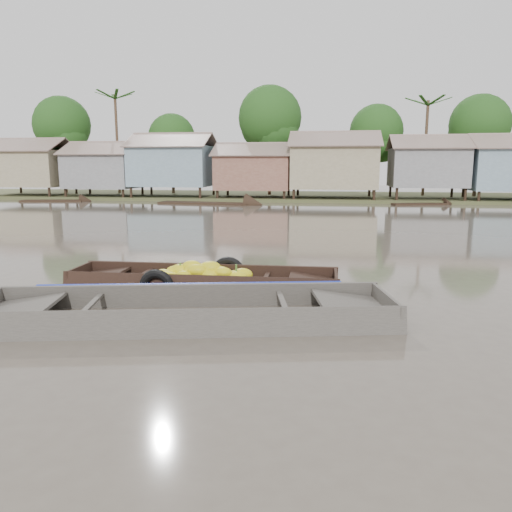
# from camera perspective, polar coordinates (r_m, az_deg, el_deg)

# --- Properties ---
(ground) EXTENTS (120.00, 120.00, 0.00)m
(ground) POSITION_cam_1_polar(r_m,az_deg,el_deg) (11.10, -3.57, -4.49)
(ground) COLOR #53493F
(ground) RESTS_ON ground
(riverbank) EXTENTS (120.00, 12.47, 10.22)m
(riverbank) POSITION_cam_1_polar(r_m,az_deg,el_deg) (42.36, 9.63, 10.60)
(riverbank) COLOR #384723
(riverbank) RESTS_ON ground
(banana_boat) EXTENTS (6.27, 1.74, 0.89)m
(banana_boat) POSITION_cam_1_polar(r_m,az_deg,el_deg) (11.74, -6.44, -2.71)
(banana_boat) COLOR black
(banana_boat) RESTS_ON ground
(viewer_boat) EXTENTS (7.84, 3.44, 0.61)m
(viewer_boat) POSITION_cam_1_polar(r_m,az_deg,el_deg) (9.40, -7.73, -6.94)
(viewer_boat) COLOR #3D3934
(viewer_boat) RESTS_ON ground
(distant_boats) EXTENTS (48.99, 15.25, 1.38)m
(distant_boats) POSITION_cam_1_polar(r_m,az_deg,el_deg) (36.50, 25.11, 5.35)
(distant_boats) COLOR black
(distant_boats) RESTS_ON ground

